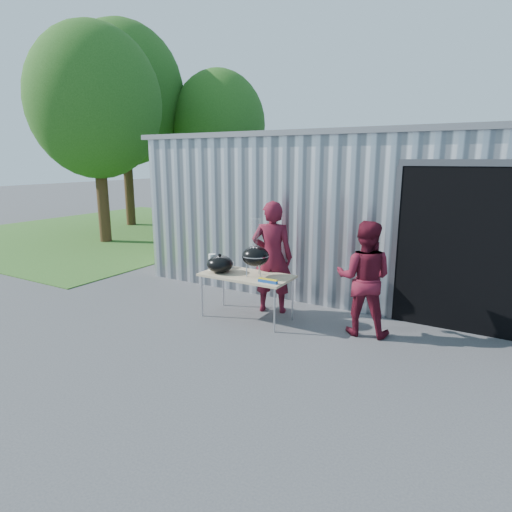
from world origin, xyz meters
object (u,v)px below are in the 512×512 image
Objects in this scene: person_cook at (272,257)px; folding_table at (247,277)px; kettle_grill at (255,251)px; person_bystander at (364,278)px.

folding_table is at bearing 48.69° from person_cook.
kettle_grill reaches higher than folding_table.
kettle_grill is 0.57m from person_cook.
person_bystander is (1.66, 0.37, -0.30)m from kettle_grill.
kettle_grill is (0.19, -0.03, 0.46)m from folding_table.
person_bystander is at bearing 154.74° from person_cook.
folding_table is 0.50m from kettle_grill.
kettle_grill is at bearing 68.77° from person_cook.
folding_table is at bearing 170.53° from kettle_grill.
person_cook is 1.66m from person_bystander.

